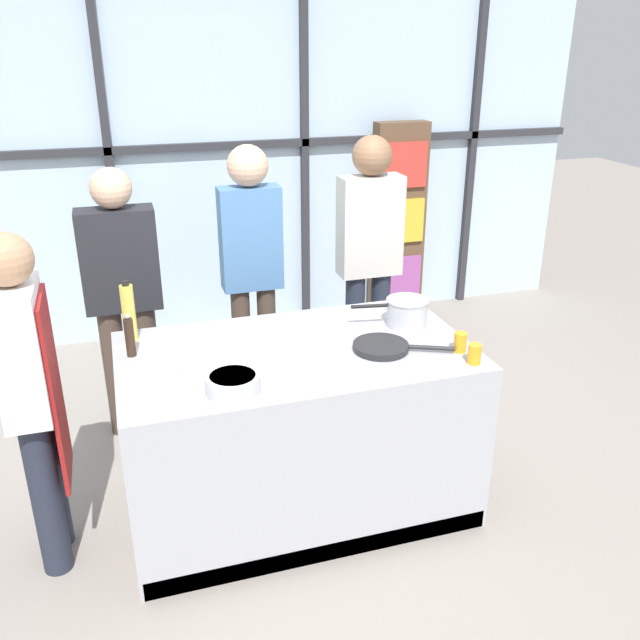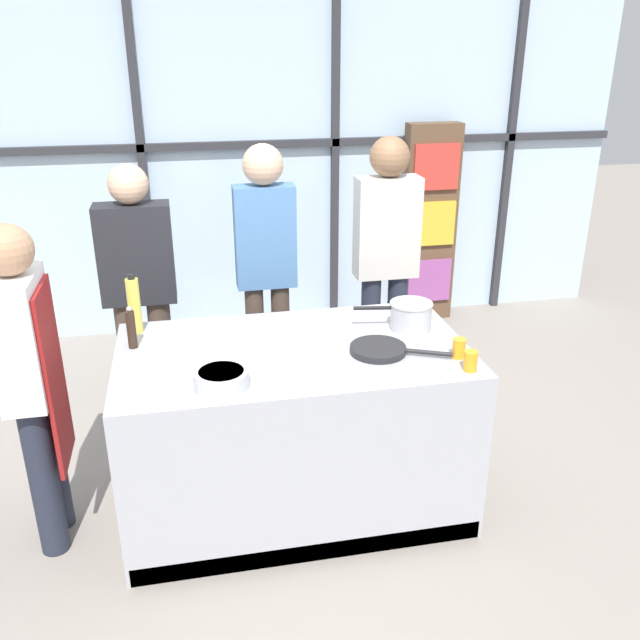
{
  "view_description": "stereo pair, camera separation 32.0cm",
  "coord_description": "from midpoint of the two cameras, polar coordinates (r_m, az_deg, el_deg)",
  "views": [
    {
      "loc": [
        -0.79,
        -2.92,
        2.33
      ],
      "look_at": [
        0.16,
        0.1,
        1.0
      ],
      "focal_mm": 38.0,
      "sensor_mm": 36.0,
      "label": 1
    },
    {
      "loc": [
        -0.48,
        -3.0,
        2.33
      ],
      "look_at": [
        0.16,
        0.1,
        1.0
      ],
      "focal_mm": 38.0,
      "sensor_mm": 36.0,
      "label": 2
    }
  ],
  "objects": [
    {
      "name": "juice_glass_far",
      "position": [
        3.34,
        9.07,
        -1.92
      ],
      "size": [
        0.06,
        0.06,
        0.1
      ],
      "primitive_type": "cylinder",
      "color": "orange",
      "rests_on": "demo_island"
    },
    {
      "name": "oil_bottle",
      "position": [
        3.57,
        -18.31,
        0.58
      ],
      "size": [
        0.07,
        0.07,
        0.32
      ],
      "color": "#E0CC4C",
      "rests_on": "demo_island"
    },
    {
      "name": "spectator_center_left",
      "position": [
        4.23,
        -7.96,
        4.78
      ],
      "size": [
        0.37,
        0.25,
        1.76
      ],
      "rotation": [
        0.0,
        0.0,
        3.14
      ],
      "color": "#47382D",
      "rests_on": "ground_plane"
    },
    {
      "name": "frying_pan",
      "position": [
        3.33,
        2.56,
        -2.3
      ],
      "size": [
        0.47,
        0.3,
        0.04
      ],
      "color": "#232326",
      "rests_on": "demo_island"
    },
    {
      "name": "pepper_grinder",
      "position": [
        3.41,
        -18.36,
        -1.38
      ],
      "size": [
        0.05,
        0.05,
        0.22
      ],
      "color": "#332319",
      "rests_on": "demo_island"
    },
    {
      "name": "saucepan",
      "position": [
        3.61,
        4.8,
        0.67
      ],
      "size": [
        0.41,
        0.23,
        0.15
      ],
      "color": "silver",
      "rests_on": "demo_island"
    },
    {
      "name": "bookshelf",
      "position": [
        5.92,
        5.07,
        8.17
      ],
      "size": [
        0.45,
        0.19,
        1.69
      ],
      "color": "brown",
      "rests_on": "ground_plane"
    },
    {
      "name": "mixing_bowl",
      "position": [
        2.99,
        -10.42,
        -5.28
      ],
      "size": [
        0.24,
        0.24,
        0.08
      ],
      "color": "silver",
      "rests_on": "demo_island"
    },
    {
      "name": "spectator_center_right",
      "position": [
        4.41,
        2.1,
        5.73
      ],
      "size": [
        0.4,
        0.25,
        1.78
      ],
      "rotation": [
        0.0,
        0.0,
        3.14
      ],
      "color": "#232838",
      "rests_on": "ground_plane"
    },
    {
      "name": "demo_island",
      "position": [
        3.56,
        -4.55,
        -9.16
      ],
      "size": [
        1.73,
        0.99,
        0.9
      ],
      "color": "#A8AAB2",
      "rests_on": "ground_plane"
    },
    {
      "name": "spectator_far_left",
      "position": [
        4.22,
        -18.37,
        2.39
      ],
      "size": [
        0.44,
        0.23,
        1.67
      ],
      "rotation": [
        0.0,
        0.0,
        3.14
      ],
      "color": "#47382D",
      "rests_on": "ground_plane"
    },
    {
      "name": "juice_glass_near",
      "position": [
        3.23,
        10.15,
        -2.9
      ],
      "size": [
        0.06,
        0.06,
        0.1
      ],
      "primitive_type": "cylinder",
      "color": "orange",
      "rests_on": "demo_island"
    },
    {
      "name": "ground_plane",
      "position": [
        3.82,
        -4.36,
        -14.9
      ],
      "size": [
        18.0,
        18.0,
        0.0
      ],
      "primitive_type": "plane",
      "color": "gray"
    },
    {
      "name": "chef",
      "position": [
        3.28,
        -25.8,
        -5.2
      ],
      "size": [
        0.23,
        0.42,
        1.62
      ],
      "rotation": [
        0.0,
        0.0,
        -1.57
      ],
      "color": "#232838",
      "rests_on": "ground_plane"
    },
    {
      "name": "back_window_wall",
      "position": [
        5.59,
        -10.9,
        12.84
      ],
      "size": [
        6.4,
        0.1,
        2.8
      ],
      "color": "silver",
      "rests_on": "ground_plane"
    },
    {
      "name": "white_plate",
      "position": [
        3.23,
        -12.17,
        -3.88
      ],
      "size": [
        0.28,
        0.28,
        0.01
      ],
      "primitive_type": "cylinder",
      "color": "white",
      "rests_on": "demo_island"
    }
  ]
}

